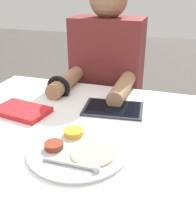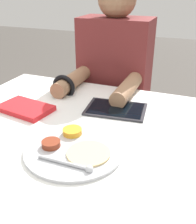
{
  "view_description": "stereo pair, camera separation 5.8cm",
  "coord_description": "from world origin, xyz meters",
  "px_view_note": "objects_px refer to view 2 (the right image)",
  "views": [
    {
      "loc": [
        0.35,
        -0.67,
        1.23
      ],
      "look_at": [
        0.11,
        0.08,
        0.83
      ],
      "focal_mm": 42.0,
      "sensor_mm": 36.0,
      "label": 1
    },
    {
      "loc": [
        0.4,
        -0.66,
        1.23
      ],
      "look_at": [
        0.11,
        0.08,
        0.83
      ],
      "focal_mm": 42.0,
      "sensor_mm": 36.0,
      "label": 2
    }
  ],
  "objects_px": {
    "thali_tray": "(74,148)",
    "tablet_device": "(116,109)",
    "person_diner": "(113,107)",
    "red_notebook": "(25,109)"
  },
  "relations": [
    {
      "from": "red_notebook",
      "to": "thali_tray",
      "type": "bearing_deg",
      "value": -29.97
    },
    {
      "from": "red_notebook",
      "to": "person_diner",
      "type": "height_order",
      "value": "person_diner"
    },
    {
      "from": "tablet_device",
      "to": "person_diner",
      "type": "relative_size",
      "value": 0.2
    },
    {
      "from": "red_notebook",
      "to": "tablet_device",
      "type": "relative_size",
      "value": 0.9
    },
    {
      "from": "thali_tray",
      "to": "tablet_device",
      "type": "distance_m",
      "value": 0.31
    },
    {
      "from": "person_diner",
      "to": "red_notebook",
      "type": "bearing_deg",
      "value": -110.72
    },
    {
      "from": "red_notebook",
      "to": "person_diner",
      "type": "bearing_deg",
      "value": 69.28
    },
    {
      "from": "thali_tray",
      "to": "tablet_device",
      "type": "height_order",
      "value": "thali_tray"
    },
    {
      "from": "thali_tray",
      "to": "person_diner",
      "type": "height_order",
      "value": "person_diner"
    },
    {
      "from": "thali_tray",
      "to": "tablet_device",
      "type": "xyz_separation_m",
      "value": [
        0.03,
        0.31,
        -0.0
      ]
    }
  ]
}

